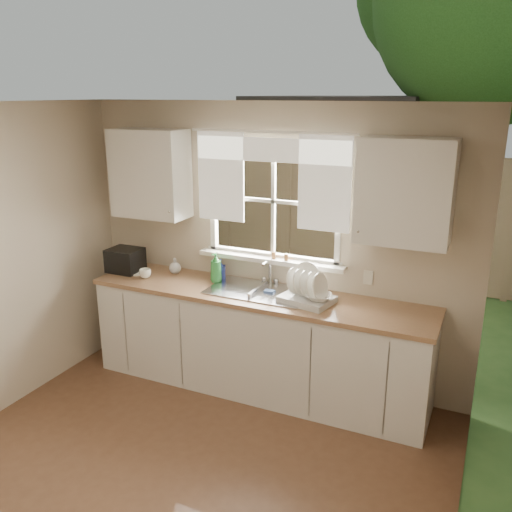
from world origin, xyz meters
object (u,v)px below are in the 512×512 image
at_px(dish_rack, 307,293).
at_px(cup, 145,273).
at_px(soap_bottle_a, 216,267).
at_px(black_appliance, 125,260).

xyz_separation_m(dish_rack, cup, (-1.57, -0.05, -0.04)).
relative_size(soap_bottle_a, cup, 2.52).
relative_size(dish_rack, black_appliance, 1.51).
relative_size(dish_rack, cup, 4.25).
height_order(dish_rack, soap_bottle_a, dish_rack).
relative_size(soap_bottle_a, black_appliance, 0.90).
distance_m(dish_rack, black_appliance, 1.86).
bearing_deg(dish_rack, cup, -178.18).
height_order(dish_rack, black_appliance, dish_rack).
xyz_separation_m(soap_bottle_a, black_appliance, (-0.94, -0.09, -0.02)).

